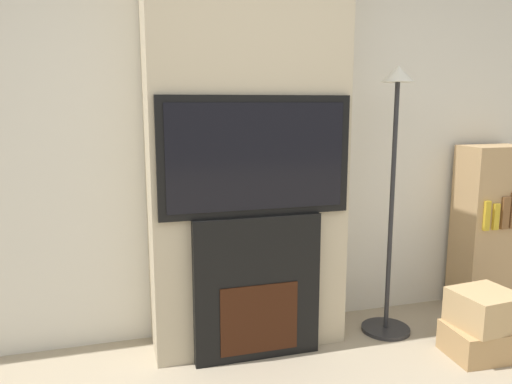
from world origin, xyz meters
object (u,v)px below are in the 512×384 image
Objects in this scene: bookshelf at (488,228)px; television at (256,156)px; floor_lamp at (393,182)px; box_stack at (483,325)px; fireplace at (256,287)px.

television is at bearing -172.88° from bookshelf.
box_stack is (0.39, -0.45, -0.83)m from floor_lamp.
television is 0.65× the size of floor_lamp.
box_stack is 0.35× the size of bookshelf.
box_stack is (1.33, -0.39, -1.03)m from television.
floor_lamp is at bearing 130.78° from box_stack.
fireplace is 0.78× the size of television.
bookshelf is (1.86, 0.23, -0.61)m from television.
fireplace is 1.41m from box_stack.
floor_lamp reaches higher than fireplace.
floor_lamp is 1.03m from bookshelf.
floor_lamp is (0.94, 0.07, -0.20)m from television.
fireplace is 2.05× the size of box_stack.
fireplace is 0.72× the size of bookshelf.
floor_lamp reaches higher than television.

